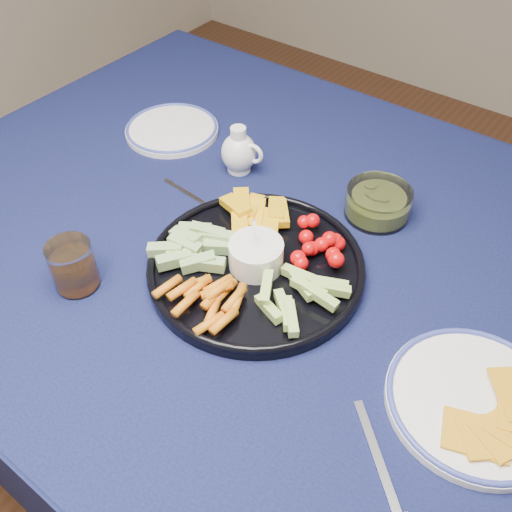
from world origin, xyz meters
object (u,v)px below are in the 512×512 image
Objects in this scene: pickle_bowl at (378,204)px; cheese_plate at (476,400)px; dining_table at (326,301)px; juice_tumbler at (74,268)px; crudite_platter at (254,263)px; side_plate_extra at (172,129)px; creamer_pitcher at (239,152)px.

pickle_bowl is 0.49× the size of cheese_plate.
juice_tumbler reaches higher than dining_table.
crudite_platter is at bearing 42.56° from juice_tumbler.
cheese_plate is 0.81m from side_plate_extra.
side_plate_extra reaches higher than dining_table.
pickle_bowl reaches higher than cheese_plate.
side_plate_extra is at bearing 162.60° from cheese_plate.
dining_table is 14.29× the size of pickle_bowl.
creamer_pitcher reaches higher than cheese_plate.
juice_tumbler reaches higher than pickle_bowl.
juice_tumbler is at bearing -137.42° from dining_table.
dining_table is at bearing -88.52° from pickle_bowl.
pickle_bowl reaches higher than side_plate_extra.
creamer_pitcher reaches higher than side_plate_extra.
crudite_platter is 0.28m from juice_tumbler.
creamer_pitcher reaches higher than pickle_bowl.
dining_table is 0.32m from cheese_plate.
cheese_plate is at bearing -17.40° from side_plate_extra.
pickle_bowl is at bearing 55.83° from juice_tumbler.
creamer_pitcher is (-0.19, 0.21, 0.02)m from crudite_platter.
cheese_plate is (0.58, -0.23, -0.03)m from creamer_pitcher.
creamer_pitcher is at bearing -171.41° from pickle_bowl.
side_plate_extra is at bearing 164.24° from dining_table.
crudite_platter reaches higher than side_plate_extra.
juice_tumbler reaches higher than cheese_plate.
crudite_platter reaches higher than cheese_plate.
crudite_platter is at bearing 177.11° from cheese_plate.
crudite_platter is 0.28m from creamer_pitcher.
juice_tumbler is at bearing -124.17° from pickle_bowl.
side_plate_extra is (-0.78, 0.24, -0.00)m from cheese_plate.
juice_tumbler is at bearing -163.73° from cheese_plate.
crudite_platter reaches higher than creamer_pitcher.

